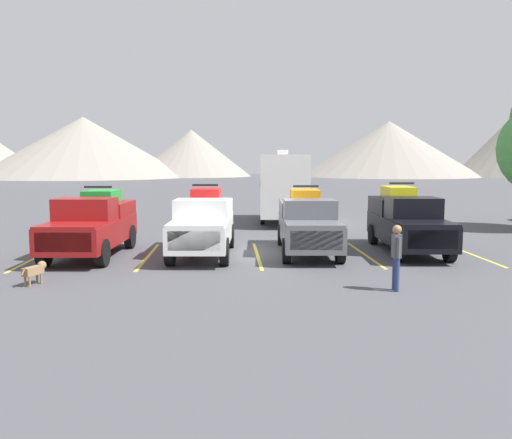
% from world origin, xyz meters
% --- Properties ---
extents(ground_plane, '(240.00, 240.00, 0.00)m').
position_xyz_m(ground_plane, '(0.00, 0.00, 0.00)').
color(ground_plane, '#47474C').
extents(pickup_truck_a, '(2.43, 5.62, 2.48)m').
position_xyz_m(pickup_truck_a, '(-5.94, -0.68, 1.16)').
color(pickup_truck_a, maroon).
rests_on(pickup_truck_a, ground).
extents(pickup_truck_b, '(2.31, 5.56, 2.55)m').
position_xyz_m(pickup_truck_b, '(-1.95, -0.68, 1.17)').
color(pickup_truck_b, white).
rests_on(pickup_truck_b, ground).
extents(pickup_truck_c, '(2.34, 5.85, 2.48)m').
position_xyz_m(pickup_truck_c, '(1.91, -0.39, 1.13)').
color(pickup_truck_c, '#595B60').
rests_on(pickup_truck_c, ground).
extents(pickup_truck_d, '(2.29, 5.86, 2.58)m').
position_xyz_m(pickup_truck_d, '(5.68, -0.30, 1.17)').
color(pickup_truck_d, black).
rests_on(pickup_truck_d, ground).
extents(lot_stripe_a, '(0.12, 5.50, 0.01)m').
position_xyz_m(lot_stripe_a, '(-7.86, -0.96, 0.00)').
color(lot_stripe_a, gold).
rests_on(lot_stripe_a, ground).
extents(lot_stripe_b, '(0.12, 5.50, 0.01)m').
position_xyz_m(lot_stripe_b, '(-3.93, -0.96, 0.00)').
color(lot_stripe_b, gold).
rests_on(lot_stripe_b, ground).
extents(lot_stripe_c, '(0.12, 5.50, 0.01)m').
position_xyz_m(lot_stripe_c, '(0.00, -0.96, 0.00)').
color(lot_stripe_c, gold).
rests_on(lot_stripe_c, ground).
extents(lot_stripe_d, '(0.12, 5.50, 0.01)m').
position_xyz_m(lot_stripe_d, '(3.93, -0.96, 0.00)').
color(lot_stripe_d, gold).
rests_on(lot_stripe_d, ground).
extents(lot_stripe_e, '(0.12, 5.50, 0.01)m').
position_xyz_m(lot_stripe_e, '(7.86, -0.96, 0.00)').
color(lot_stripe_e, gold).
rests_on(lot_stripe_e, ground).
extents(camper_trailer_a, '(2.92, 8.11, 4.02)m').
position_xyz_m(camper_trailer_a, '(1.98, 9.31, 2.11)').
color(camper_trailer_a, white).
rests_on(camper_trailer_a, ground).
extents(person_a, '(0.24, 0.39, 1.75)m').
position_xyz_m(person_a, '(3.35, -6.48, 1.01)').
color(person_a, navy).
rests_on(person_a, ground).
extents(dog, '(0.49, 0.84, 0.62)m').
position_xyz_m(dog, '(-6.39, -5.23, 0.41)').
color(dog, olive).
rests_on(dog, ground).
extents(mountain_ridge, '(158.77, 44.73, 16.84)m').
position_xyz_m(mountain_ridge, '(-5.67, 95.28, 6.80)').
color(mountain_ridge, gray).
rests_on(mountain_ridge, ground).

